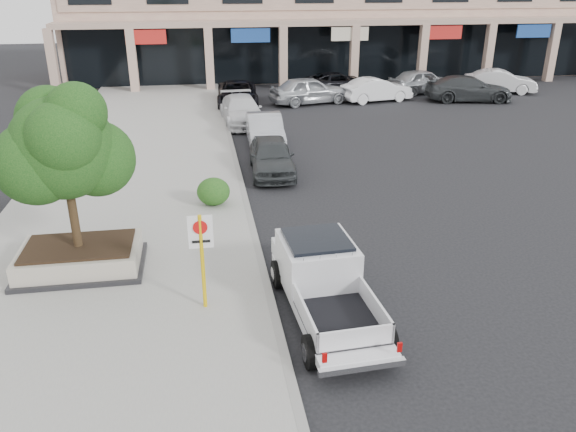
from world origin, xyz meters
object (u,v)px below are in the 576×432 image
at_px(lot_car_f, 500,81).
at_px(curb_car_a, 272,156).
at_px(planter, 80,257).
at_px(no_parking_sign, 202,249).
at_px(curb_car_d, 237,94).
at_px(lot_car_d, 337,83).
at_px(curb_car_c, 242,110).
at_px(lot_car_a, 309,90).
at_px(lot_car_e, 422,81).
at_px(curb_car_b, 265,131).
at_px(lot_car_b, 377,90).
at_px(pickup_truck, 327,286).
at_px(lot_car_c, 469,89).
at_px(planter_tree, 70,146).

bearing_deg(lot_car_f, curb_car_a, 149.11).
height_order(planter, no_parking_sign, no_parking_sign).
relative_size(curb_car_d, lot_car_d, 1.05).
bearing_deg(curb_car_c, lot_car_a, 41.17).
xyz_separation_m(curb_car_a, lot_car_e, (12.09, 14.94, 0.09)).
bearing_deg(curb_car_b, curb_car_a, -91.24).
height_order(curb_car_c, lot_car_b, lot_car_b).
bearing_deg(pickup_truck, curb_car_a, 85.94).
distance_m(curb_car_d, lot_car_c, 14.38).
height_order(curb_car_b, lot_car_f, lot_car_f).
distance_m(planter_tree, curb_car_d, 21.05).
bearing_deg(lot_car_b, lot_car_a, 78.19).
bearing_deg(lot_car_f, lot_car_a, 116.00).
height_order(no_parking_sign, lot_car_b, no_parking_sign).
height_order(curb_car_a, lot_car_b, lot_car_b).
relative_size(lot_car_c, lot_car_e, 1.14).
bearing_deg(curb_car_c, lot_car_d, 43.92).
bearing_deg(curb_car_a, curb_car_c, 96.12).
distance_m(curb_car_b, curb_car_c, 4.51).
relative_size(lot_car_c, lot_car_d, 1.09).
xyz_separation_m(no_parking_sign, lot_car_e, (14.96, 24.63, -0.84)).
bearing_deg(lot_car_b, pickup_truck, 148.04).
relative_size(pickup_truck, lot_car_c, 0.94).
xyz_separation_m(planter_tree, no_parking_sign, (3.01, -2.52, -1.78)).
distance_m(lot_car_c, lot_car_d, 8.43).
relative_size(curb_car_a, lot_car_f, 0.91).
distance_m(pickup_truck, curb_car_b, 14.22).
bearing_deg(planter_tree, curb_car_c, 70.77).
distance_m(planter, lot_car_e, 28.70).
distance_m(planter_tree, lot_car_e, 28.62).
distance_m(curb_car_d, lot_car_b, 8.64).
bearing_deg(lot_car_a, planter_tree, 140.56).
bearing_deg(no_parking_sign, curb_car_c, 82.42).
height_order(curb_car_c, lot_car_f, lot_car_f).
height_order(planter, curb_car_c, curb_car_c).
bearing_deg(planter, curb_car_a, 50.60).
xyz_separation_m(curb_car_c, lot_car_d, (7.05, 7.60, -0.03)).
height_order(curb_car_d, lot_car_e, lot_car_e).
height_order(curb_car_c, lot_car_c, lot_car_c).
height_order(planter, curb_car_b, curb_car_b).
bearing_deg(planter_tree, lot_car_f, 42.65).
relative_size(curb_car_a, lot_car_b, 0.94).
relative_size(curb_car_c, lot_car_c, 0.92).
bearing_deg(planter_tree, planter, -131.03).
bearing_deg(planter_tree, curb_car_b, 61.14).
xyz_separation_m(curb_car_b, lot_car_c, (13.79, 8.07, 0.04)).
distance_m(curb_car_b, lot_car_e, 16.23).
relative_size(curb_car_a, curb_car_d, 0.81).
bearing_deg(lot_car_a, curb_car_a, 149.46).
xyz_separation_m(lot_car_a, lot_car_c, (9.97, -0.80, -0.05)).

